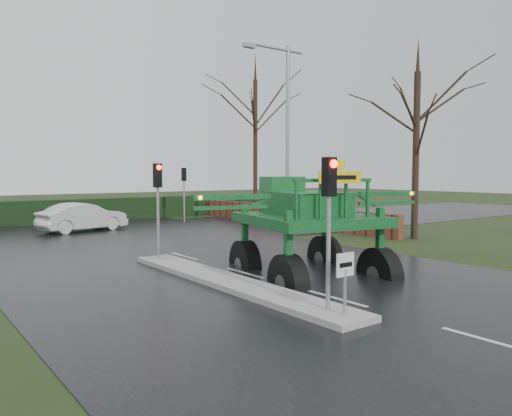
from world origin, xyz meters
TOP-DOWN VIEW (x-y plane):
  - ground at (0.00, 0.00)m, footprint 140.00×140.00m
  - road_main at (0.00, 10.00)m, footprint 14.00×80.00m
  - road_cross at (0.00, 16.00)m, footprint 80.00×12.00m
  - median_island at (-1.30, 3.00)m, footprint 1.20×10.00m
  - hedge_row at (0.00, 24.00)m, footprint 44.00×0.90m
  - brick_wall at (10.50, 16.00)m, footprint 0.40×20.00m
  - keep_left_sign at (-1.30, -1.50)m, footprint 0.50×0.07m
  - traffic_signal_near at (-1.30, -1.01)m, footprint 0.26×0.33m
  - traffic_signal_mid at (-1.30, 7.49)m, footprint 0.26×0.33m
  - traffic_signal_far at (6.50, 20.01)m, footprint 0.26×0.33m
  - street_light_right at (8.19, 12.00)m, footprint 3.85×0.30m
  - tree_right_near at (11.50, 6.00)m, footprint 5.60×5.60m
  - tree_right_far at (13.00, 21.00)m, footprint 7.00×7.00m
  - crop_sprayer at (0.09, 2.15)m, footprint 7.81×5.65m
  - white_sedan at (-0.47, 18.60)m, footprint 4.95×2.60m

SIDE VIEW (x-z plane):
  - ground at x=0.00m, z-range 0.00..0.00m
  - white_sedan at x=-0.47m, z-range -0.78..0.78m
  - road_main at x=0.00m, z-range -0.01..0.01m
  - road_cross at x=0.00m, z-range 0.00..0.02m
  - median_island at x=-1.30m, z-range 0.01..0.17m
  - brick_wall at x=10.50m, z-range 0.00..1.20m
  - hedge_row at x=0.00m, z-range 0.00..1.50m
  - keep_left_sign at x=-1.30m, z-range 0.38..1.73m
  - crop_sprayer at x=0.09m, z-range -0.12..4.34m
  - traffic_signal_near at x=-1.30m, z-range 0.83..4.35m
  - traffic_signal_mid at x=-1.30m, z-range 0.83..4.35m
  - traffic_signal_far at x=6.50m, z-range 0.83..4.35m
  - tree_right_near at x=11.50m, z-range 0.38..10.02m
  - street_light_right at x=8.19m, z-range 0.99..10.99m
  - tree_right_far at x=13.00m, z-range 0.47..12.52m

